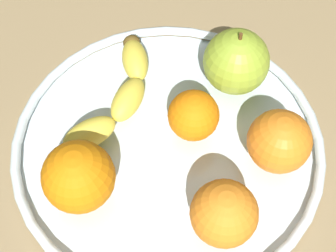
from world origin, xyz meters
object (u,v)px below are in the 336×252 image
at_px(orange_back_right, 79,177).
at_px(apple, 235,61).
at_px(fruit_bowl, 168,143).
at_px(banana, 119,94).
at_px(orange_back_left, 194,115).
at_px(orange_front_right, 279,141).
at_px(orange_center, 224,213).

bearing_deg(orange_back_right, apple, -4.34).
distance_m(fruit_bowl, banana, 0.09).
bearing_deg(fruit_bowl, banana, 91.62).
distance_m(orange_back_left, orange_back_right, 0.15).
height_order(banana, orange_back_right, orange_back_right).
bearing_deg(banana, orange_back_right, -171.18).
xyz_separation_m(banana, orange_front_right, (0.07, -0.19, 0.02)).
bearing_deg(fruit_bowl, orange_back_left, -20.09).
relative_size(banana, orange_center, 2.58).
xyz_separation_m(fruit_bowl, orange_back_right, (-0.12, 0.02, 0.05)).
xyz_separation_m(fruit_bowl, banana, (-0.00, 0.08, 0.03)).
height_order(banana, orange_center, orange_center).
xyz_separation_m(orange_center, orange_back_right, (-0.08, 0.14, 0.00)).
bearing_deg(banana, orange_back_left, -90.52).
bearing_deg(orange_center, orange_back_right, 119.34).
relative_size(banana, orange_front_right, 2.52).
xyz_separation_m(banana, orange_back_right, (-0.11, -0.06, 0.02)).
bearing_deg(orange_center, orange_back_left, 56.51).
xyz_separation_m(orange_back_left, orange_center, (-0.07, -0.11, 0.01)).
bearing_deg(fruit_bowl, apple, 0.66).
bearing_deg(orange_front_right, banana, 110.56).
bearing_deg(banana, orange_front_right, -89.55).
relative_size(banana, apple, 2.04).
distance_m(orange_back_left, orange_front_right, 0.10).
distance_m(apple, orange_back_right, 0.24).
height_order(orange_front_right, orange_center, orange_front_right).
relative_size(fruit_bowl, orange_front_right, 5.18).
bearing_deg(apple, orange_back_left, -171.87).
height_order(fruit_bowl, orange_front_right, orange_front_right).
distance_m(banana, orange_back_right, 0.13).
bearing_deg(fruit_bowl, orange_front_right, -57.21).
relative_size(fruit_bowl, banana, 2.06).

